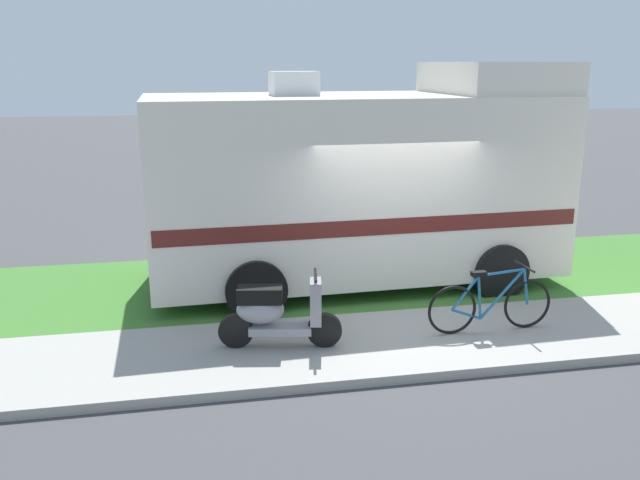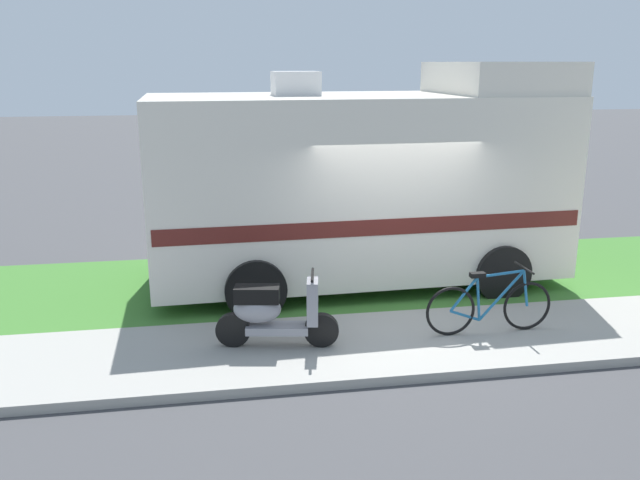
% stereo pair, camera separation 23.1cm
% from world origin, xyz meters
% --- Properties ---
extents(ground_plane, '(80.00, 80.00, 0.00)m').
position_xyz_m(ground_plane, '(0.00, 0.00, 0.00)').
color(ground_plane, '#424244').
extents(sidewalk, '(24.00, 2.00, 0.12)m').
position_xyz_m(sidewalk, '(0.00, -1.20, 0.06)').
color(sidewalk, '#9E9B93').
rests_on(sidewalk, ground).
extents(grass_strip, '(24.00, 3.40, 0.08)m').
position_xyz_m(grass_strip, '(0.00, 1.50, 0.04)').
color(grass_strip, '#3D752D').
rests_on(grass_strip, ground).
extents(motorhome_rv, '(6.64, 2.90, 3.62)m').
position_xyz_m(motorhome_rv, '(-0.22, 1.46, 1.73)').
color(motorhome_rv, silver).
rests_on(motorhome_rv, ground).
extents(scooter, '(1.55, 0.57, 0.97)m').
position_xyz_m(scooter, '(-1.97, -1.13, 0.58)').
color(scooter, black).
rests_on(scooter, ground).
extents(bicycle, '(1.76, 0.52, 0.89)m').
position_xyz_m(bicycle, '(0.91, -1.16, 0.50)').
color(bicycle, black).
rests_on(bicycle, ground).
extents(pickup_truck_near, '(5.34, 2.38, 1.88)m').
position_xyz_m(pickup_truck_near, '(1.63, 6.11, 0.99)').
color(pickup_truck_near, silver).
rests_on(pickup_truck_near, ground).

